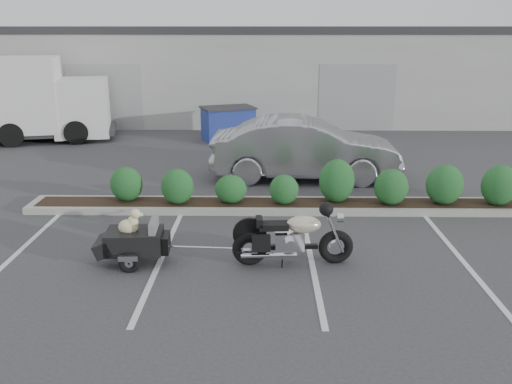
{
  "coord_description": "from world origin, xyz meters",
  "views": [
    {
      "loc": [
        0.34,
        -9.54,
        4.01
      ],
      "look_at": [
        0.18,
        1.07,
        0.75
      ],
      "focal_mm": 38.0,
      "sensor_mm": 36.0,
      "label": 1
    }
  ],
  "objects_px": {
    "sedan": "(305,149)",
    "pet_trailer": "(134,240)",
    "delivery_truck": "(18,101)",
    "dumpster": "(228,123)",
    "motorcycle": "(293,238)"
  },
  "relations": [
    {
      "from": "sedan",
      "to": "dumpster",
      "type": "distance_m",
      "value": 5.76
    },
    {
      "from": "sedan",
      "to": "pet_trailer",
      "type": "bearing_deg",
      "value": 150.64
    },
    {
      "from": "pet_trailer",
      "to": "dumpster",
      "type": "height_order",
      "value": "dumpster"
    },
    {
      "from": "motorcycle",
      "to": "delivery_truck",
      "type": "relative_size",
      "value": 0.31
    },
    {
      "from": "dumpster",
      "to": "delivery_truck",
      "type": "relative_size",
      "value": 0.32
    },
    {
      "from": "pet_trailer",
      "to": "delivery_truck",
      "type": "height_order",
      "value": "delivery_truck"
    },
    {
      "from": "sedan",
      "to": "motorcycle",
      "type": "bearing_deg",
      "value": 175.68
    },
    {
      "from": "sedan",
      "to": "dumpster",
      "type": "relative_size",
      "value": 2.31
    },
    {
      "from": "motorcycle",
      "to": "pet_trailer",
      "type": "bearing_deg",
      "value": 175.93
    },
    {
      "from": "motorcycle",
      "to": "delivery_truck",
      "type": "distance_m",
      "value": 14.11
    },
    {
      "from": "pet_trailer",
      "to": "sedan",
      "type": "distance_m",
      "value": 6.55
    },
    {
      "from": "pet_trailer",
      "to": "sedan",
      "type": "height_order",
      "value": "sedan"
    },
    {
      "from": "motorcycle",
      "to": "pet_trailer",
      "type": "xyz_separation_m",
      "value": [
        -2.78,
        0.02,
        -0.06
      ]
    },
    {
      "from": "pet_trailer",
      "to": "delivery_truck",
      "type": "relative_size",
      "value": 0.25
    },
    {
      "from": "motorcycle",
      "to": "dumpster",
      "type": "xyz_separation_m",
      "value": [
        -1.82,
        10.83,
        0.13
      ]
    }
  ]
}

